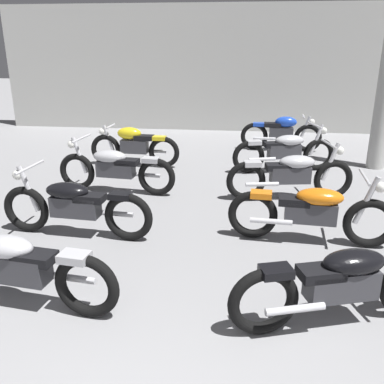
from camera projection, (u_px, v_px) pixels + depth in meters
back_wall at (221, 69)px, 12.40m from camera, size 13.14×0.24×3.60m
motorcycle_left_row_1 at (16, 266)px, 4.17m from camera, size 2.17×0.68×0.97m
motorcycle_left_row_2 at (75, 205)px, 5.73m from camera, size 2.17×0.68×0.97m
motorcycle_left_row_3 at (115, 168)px, 7.44m from camera, size 2.17×0.68×0.97m
motorcycle_left_row_4 at (134, 145)px, 9.04m from camera, size 1.97×0.48×0.88m
motorcycle_right_row_1 at (343, 282)px, 3.89m from camera, size 2.10×0.90×0.97m
motorcycle_right_row_2 at (312, 211)px, 5.53m from camera, size 2.17×0.68×0.97m
motorcycle_right_row_3 at (291, 174)px, 7.11m from camera, size 2.16×0.74×0.97m
motorcycle_right_row_4 at (285, 150)px, 8.65m from camera, size 2.13×0.84×0.97m
motorcycle_right_row_5 at (281, 132)px, 10.36m from camera, size 1.97×0.48×0.88m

